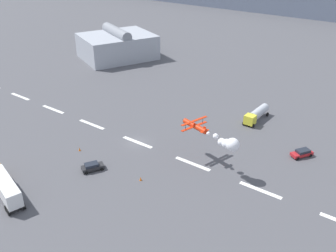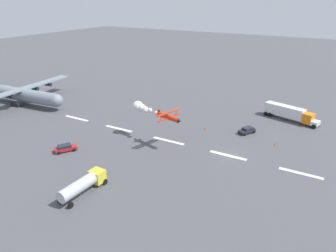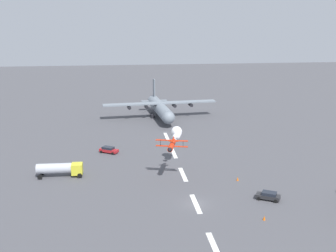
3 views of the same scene
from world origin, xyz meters
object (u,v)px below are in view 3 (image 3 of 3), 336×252
(followme_car_yellow, at_px, (268,196))
(traffic_cone_far, at_px, (238,179))
(cargo_transport_plane, at_px, (161,108))
(airport_staff_sedan, at_px, (109,150))
(traffic_cone_near, at_px, (264,218))
(stunt_biplane_red, at_px, (176,136))
(fuel_tanker_truck, at_px, (60,169))

(followme_car_yellow, xyz_separation_m, traffic_cone_far, (9.67, 2.91, -0.44))
(cargo_transport_plane, relative_size, airport_staff_sedan, 7.64)
(followme_car_yellow, relative_size, traffic_cone_near, 6.12)
(stunt_biplane_red, xyz_separation_m, followme_car_yellow, (-19.49, -14.24, -6.20))
(fuel_tanker_truck, bearing_deg, stunt_biplane_red, -82.52)
(stunt_biplane_red, relative_size, traffic_cone_near, 19.32)
(followme_car_yellow, bearing_deg, stunt_biplane_red, 36.15)
(cargo_transport_plane, xyz_separation_m, followme_car_yellow, (-64.63, -12.70, -2.52))
(airport_staff_sedan, bearing_deg, traffic_cone_near, -146.27)
(fuel_tanker_truck, distance_m, traffic_cone_near, 42.59)
(cargo_transport_plane, xyz_separation_m, fuel_tanker_truck, (-48.35, 26.00, -1.58))
(cargo_transport_plane, distance_m, traffic_cone_far, 55.90)
(traffic_cone_far, bearing_deg, traffic_cone_near, 178.33)
(fuel_tanker_truck, xyz_separation_m, followme_car_yellow, (-16.28, -38.70, -0.93))
(stunt_biplane_red, bearing_deg, fuel_tanker_truck, 97.48)
(stunt_biplane_red, xyz_separation_m, traffic_cone_near, (-27.02, -10.83, -6.63))
(stunt_biplane_red, height_order, traffic_cone_near, stunt_biplane_red)
(cargo_transport_plane, bearing_deg, traffic_cone_far, -169.90)
(cargo_transport_plane, xyz_separation_m, stunt_biplane_red, (-45.14, 1.54, 3.68))
(traffic_cone_near, xyz_separation_m, traffic_cone_far, (17.20, -0.50, 0.00))
(followme_car_yellow, bearing_deg, cargo_transport_plane, 11.11)
(stunt_biplane_red, distance_m, fuel_tanker_truck, 25.22)
(stunt_biplane_red, bearing_deg, traffic_cone_near, -158.16)
(followme_car_yellow, distance_m, traffic_cone_near, 8.28)
(stunt_biplane_red, distance_m, traffic_cone_near, 29.85)
(fuel_tanker_truck, relative_size, traffic_cone_far, 12.48)
(stunt_biplane_red, height_order, followme_car_yellow, stunt_biplane_red)
(cargo_transport_plane, height_order, fuel_tanker_truck, cargo_transport_plane)
(traffic_cone_near, bearing_deg, followme_car_yellow, -24.39)
(airport_staff_sedan, distance_m, traffic_cone_near, 46.15)
(stunt_biplane_red, xyz_separation_m, fuel_tanker_truck, (-3.21, 24.46, -5.26))
(cargo_transport_plane, bearing_deg, fuel_tanker_truck, 151.73)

